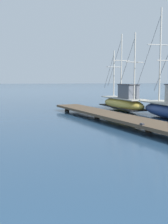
% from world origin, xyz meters
% --- Properties ---
extents(floating_dock, '(3.25, 16.76, 0.53)m').
position_xyz_m(floating_dock, '(6.69, 12.42, 0.36)').
color(floating_dock, brown).
rests_on(floating_dock, ground).
extents(fishing_boat_2, '(1.64, 6.89, 6.07)m').
position_xyz_m(fishing_boat_2, '(10.02, 18.46, 0.71)').
color(fishing_boat_2, gold).
rests_on(fishing_boat_2, ground).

